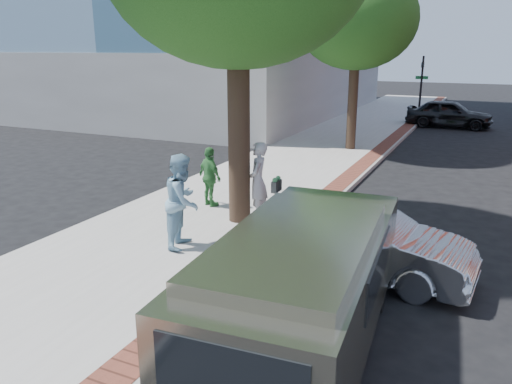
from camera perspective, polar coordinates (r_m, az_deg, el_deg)
The scene contains 14 objects.
ground at distance 10.55m, azimuth -3.64°, elevation -7.50°, with size 120.00×120.00×0.00m, color black.
sidewalk at distance 18.07m, azimuth 4.37°, elevation 2.80°, with size 5.00×60.00×0.15m, color #9E9991.
brick_strip at distance 17.42m, azimuth 11.15°, elevation 2.31°, with size 0.60×60.00×0.01m, color brown.
curb at distance 17.36m, azimuth 12.26°, elevation 1.93°, with size 0.10×60.00×0.15m, color gray.
office_base at distance 35.29m, azimuth -5.15°, elevation 12.45°, with size 18.20×22.20×4.00m, color gray.
signal_near at distance 30.75m, azimuth 18.37°, elevation 11.66°, with size 0.70×0.15×3.80m.
tree_far at distance 21.13m, azimuth 11.46°, elevation 18.74°, with size 4.80×4.80×7.14m.
parking_meter at distance 10.60m, azimuth 2.34°, elevation -0.44°, with size 0.12×0.32×1.47m.
person_gray at distance 12.14m, azimuth 0.22°, elevation 1.25°, with size 0.70×0.46×1.92m, color #B6B5BB.
person_officer at distance 10.55m, azimuth -8.36°, elevation -1.00°, with size 0.97×0.76×2.00m, color #7CA8C0.
person_green at distance 13.25m, azimuth -5.28°, elevation 1.74°, with size 0.93×0.39×1.59m, color #3C8541.
sedan_silver at distance 9.76m, azimuth 11.88°, elevation -5.47°, with size 1.46×4.19×1.38m, color #B0B2B7.
bg_car at distance 29.66m, azimuth 21.20°, elevation 8.36°, with size 1.81×4.49×1.53m, color black.
van at distance 7.24m, azimuth 5.71°, elevation -10.02°, with size 2.33×5.29×1.91m.
Camera 1 is at (4.70, -8.45, 4.22)m, focal length 35.00 mm.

